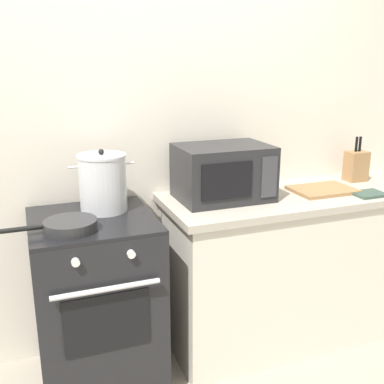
# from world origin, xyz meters

# --- Properties ---
(back_wall) EXTENTS (4.40, 0.10, 2.50)m
(back_wall) POSITION_xyz_m (0.30, 0.97, 1.25)
(back_wall) COLOR silver
(back_wall) RESTS_ON ground_plane
(lower_cabinet_right) EXTENTS (1.64, 0.56, 0.88)m
(lower_cabinet_right) POSITION_xyz_m (0.90, 0.62, 0.44)
(lower_cabinet_right) COLOR beige
(lower_cabinet_right) RESTS_ON ground_plane
(countertop_right) EXTENTS (1.70, 0.60, 0.04)m
(countertop_right) POSITION_xyz_m (0.90, 0.62, 0.90)
(countertop_right) COLOR #ADA393
(countertop_right) RESTS_ON lower_cabinet_right
(stove) EXTENTS (0.60, 0.64, 0.92)m
(stove) POSITION_xyz_m (-0.35, 0.60, 0.46)
(stove) COLOR black
(stove) RESTS_ON ground_plane
(stock_pot) EXTENTS (0.33, 0.24, 0.32)m
(stock_pot) POSITION_xyz_m (-0.27, 0.70, 1.07)
(stock_pot) COLOR silver
(stock_pot) RESTS_ON stove
(frying_pan) EXTENTS (0.44, 0.24, 0.05)m
(frying_pan) POSITION_xyz_m (-0.47, 0.46, 0.95)
(frying_pan) COLOR #28282B
(frying_pan) RESTS_ON stove
(microwave) EXTENTS (0.50, 0.37, 0.30)m
(microwave) POSITION_xyz_m (0.39, 0.68, 1.07)
(microwave) COLOR #232326
(microwave) RESTS_ON countertop_right
(cutting_board) EXTENTS (0.36, 0.26, 0.02)m
(cutting_board) POSITION_xyz_m (1.00, 0.60, 0.93)
(cutting_board) COLOR #997047
(cutting_board) RESTS_ON countertop_right
(knife_block) EXTENTS (0.13, 0.10, 0.28)m
(knife_block) POSITION_xyz_m (1.34, 0.74, 1.02)
(knife_block) COLOR #997047
(knife_block) RESTS_ON countertop_right
(oven_mitt) EXTENTS (0.18, 0.14, 0.02)m
(oven_mitt) POSITION_xyz_m (1.19, 0.44, 0.93)
(oven_mitt) COLOR #384C42
(oven_mitt) RESTS_ON countertop_right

